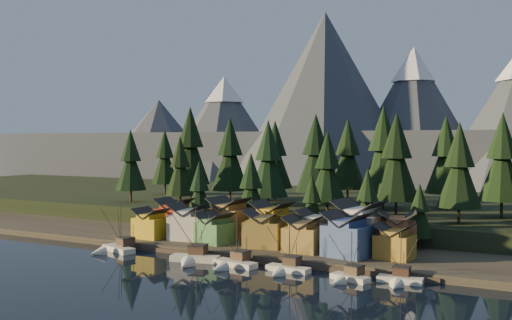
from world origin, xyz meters
The scene contains 44 objects.
ground centered at (0.00, 0.00, 0.00)m, with size 500.00×500.00×0.00m, color black.
shore_strip centered at (0.00, 40.00, 0.75)m, with size 400.00×50.00×1.50m, color #342E26.
hillside centered at (0.00, 90.00, 3.00)m, with size 420.00×100.00×6.00m, color black.
dock centered at (0.00, 16.50, 0.50)m, with size 80.00×4.00×1.00m, color #4A3E34.
mountain_ridge centered at (-4.20, 213.59, 26.06)m, with size 560.00×190.00×90.00m.
boat_0 centered at (-31.49, 9.95, 2.28)m, with size 10.44×10.97×11.87m.
boat_2 centered at (-9.28, 9.14, 2.35)m, with size 11.10×11.64×12.37m.
boat_3 centered at (0.24, 9.02, 2.15)m, with size 10.06×10.65×11.31m.
boat_4 centered at (11.81, 9.88, 2.00)m, with size 9.20×9.91×10.51m.
boat_5 centered at (24.65, 8.91, 2.04)m, with size 7.96×8.51×10.02m.
boat_6 centered at (33.41, 11.54, 1.99)m, with size 8.37×9.05×10.20m.
house_front_0 centered at (-30.61, 22.24, 5.36)m, with size 7.61×7.22×7.35m.
house_front_1 centered at (-21.14, 24.99, 6.08)m, with size 9.38×9.09×8.71m.
house_front_2 centered at (-12.94, 23.61, 5.25)m, with size 8.47×8.52×7.14m.
house_front_3 centered at (-0.60, 24.79, 5.91)m, with size 9.70×9.40×8.40m.
house_front_4 centered at (9.43, 24.15, 5.52)m, with size 7.71×8.28×7.65m.
house_front_5 centered at (19.71, 23.34, 6.36)m, with size 10.22×9.60×9.25m.
house_front_6 centered at (29.04, 25.60, 5.24)m, with size 7.87×7.53×7.11m.
house_back_0 centered at (-30.06, 31.34, 6.23)m, with size 8.52×8.20×9.01m.
house_back_1 centered at (-14.15, 32.53, 6.69)m, with size 9.38×9.48×9.88m.
house_back_2 centered at (-2.36, 33.02, 6.45)m, with size 9.52×8.86×9.42m.
house_back_3 centered at (9.54, 31.41, 5.85)m, with size 8.25×7.37×8.27m.
house_back_4 centered at (19.65, 31.74, 7.23)m, with size 11.29×10.95×10.90m.
house_back_5 centered at (27.86, 32.33, 6.23)m, with size 9.72×9.79×9.01m.
tree_hill_0 centered at (-62.00, 52.00, 18.71)m, with size 9.99×9.99×23.26m.
tree_hill_1 centered at (-50.00, 68.00, 22.94)m, with size 13.30×13.30×30.98m.
tree_hill_2 centered at (-40.00, 48.00, 17.51)m, with size 9.04×9.04×21.07m.
tree_hill_3 centered at (-30.00, 60.00, 20.74)m, with size 11.57×11.57×26.96m.
tree_hill_4 centered at (-22.00, 75.00, 20.31)m, with size 11.24×11.24×26.18m.
tree_hill_5 centered at (-12.00, 50.00, 19.86)m, with size 10.89×10.89×25.36m.
tree_hill_6 centered at (-4.00, 65.00, 21.07)m, with size 11.83×11.83×27.57m.
tree_hill_7 centered at (6.00, 48.00, 18.19)m, with size 9.58×9.58×22.31m.
tree_hill_8 centered at (14.00, 72.00, 22.27)m, with size 12.77×12.77×29.75m.
tree_hill_9 centered at (22.00, 55.00, 20.76)m, with size 11.59×11.59×27.00m.
tree_hill_10 centered at (30.00, 80.00, 20.72)m, with size 11.56×11.56×26.93m.
tree_hill_11 centered at (38.00, 50.00, 19.17)m, with size 10.35×10.35×24.10m.
tree_hill_12 centered at (46.00, 66.00, 20.69)m, with size 11.54×11.54×26.87m.
tree_hill_15 centered at (0.00, 82.00, 20.61)m, with size 11.47×11.47×26.72m.
tree_hill_16 centered at (-68.00, 78.00, 18.91)m, with size 10.14×10.14×23.62m.
tree_shore_0 centered at (-28.00, 40.00, 11.71)m, with size 8.02×8.02×18.69m.
tree_shore_1 centered at (-12.00, 40.00, 13.00)m, with size 9.03×9.03×21.05m.
tree_shore_2 centered at (5.00, 40.00, 10.19)m, with size 6.83×6.83×15.91m.
tree_shore_3 centered at (19.00, 40.00, 11.18)m, with size 7.60×7.60×17.71m.
tree_shore_4 centered at (31.00, 40.00, 9.49)m, with size 6.29×6.29×14.64m.
Camera 1 is at (57.76, -89.92, 25.74)m, focal length 40.00 mm.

